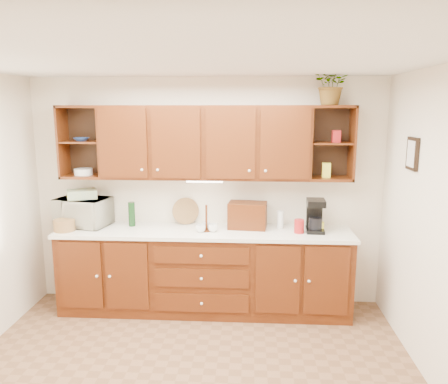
# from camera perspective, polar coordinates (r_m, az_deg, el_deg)

# --- Properties ---
(ceiling) EXTENTS (4.00, 4.00, 0.00)m
(ceiling) POSITION_cam_1_polar(r_m,az_deg,el_deg) (3.23, -5.69, 16.88)
(ceiling) COLOR white
(ceiling) RESTS_ON back_wall
(back_wall) EXTENTS (4.00, 0.00, 4.00)m
(back_wall) POSITION_cam_1_polar(r_m,az_deg,el_deg) (5.04, -2.28, -0.07)
(back_wall) COLOR #F0E3CA
(back_wall) RESTS_ON floor
(base_cabinets) EXTENTS (3.20, 0.60, 0.90)m
(base_cabinets) POSITION_cam_1_polar(r_m,az_deg,el_deg) (4.99, -2.55, -10.36)
(base_cabinets) COLOR #3C1606
(base_cabinets) RESTS_ON floor
(countertop) EXTENTS (3.24, 0.64, 0.04)m
(countertop) POSITION_cam_1_polar(r_m,az_deg,el_deg) (4.83, -2.61, -5.20)
(countertop) COLOR white
(countertop) RESTS_ON base_cabinets
(upper_cabinets) EXTENTS (3.20, 0.33, 0.80)m
(upper_cabinets) POSITION_cam_1_polar(r_m,az_deg,el_deg) (4.80, -2.41, 6.51)
(upper_cabinets) COLOR #3C1606
(upper_cabinets) RESTS_ON back_wall
(undercabinet_light) EXTENTS (0.40, 0.05, 0.02)m
(undercabinet_light) POSITION_cam_1_polar(r_m,az_deg,el_deg) (4.80, -2.55, 1.43)
(undercabinet_light) COLOR white
(undercabinet_light) RESTS_ON upper_cabinets
(framed_picture) EXTENTS (0.03, 0.24, 0.30)m
(framed_picture) POSITION_cam_1_polar(r_m,az_deg,el_deg) (4.36, 23.40, 4.61)
(framed_picture) COLOR black
(framed_picture) RESTS_ON right_wall
(wicker_basket) EXTENTS (0.25, 0.25, 0.13)m
(wicker_basket) POSITION_cam_1_polar(r_m,az_deg,el_deg) (5.08, -20.12, -4.09)
(wicker_basket) COLOR olive
(wicker_basket) RESTS_ON countertop
(microwave) EXTENTS (0.64, 0.50, 0.32)m
(microwave) POSITION_cam_1_polar(r_m,az_deg,el_deg) (5.22, -17.94, -2.49)
(microwave) COLOR beige
(microwave) RESTS_ON countertop
(towel_stack) EXTENTS (0.38, 0.34, 0.09)m
(towel_stack) POSITION_cam_1_polar(r_m,az_deg,el_deg) (5.18, -18.07, -0.27)
(towel_stack) COLOR #E7E16C
(towel_stack) RESTS_ON microwave
(wine_bottle) EXTENTS (0.08, 0.08, 0.28)m
(wine_bottle) POSITION_cam_1_polar(r_m,az_deg,el_deg) (5.06, -11.96, -2.85)
(wine_bottle) COLOR black
(wine_bottle) RESTS_ON countertop
(woven_tray) EXTENTS (0.32, 0.18, 0.30)m
(woven_tray) POSITION_cam_1_polar(r_m,az_deg,el_deg) (5.09, -5.01, -4.05)
(woven_tray) COLOR olive
(woven_tray) RESTS_ON countertop
(bread_box) EXTENTS (0.44, 0.30, 0.29)m
(bread_box) POSITION_cam_1_polar(r_m,az_deg,el_deg) (4.87, 3.09, -3.05)
(bread_box) COLOR #3C1606
(bread_box) RESTS_ON countertop
(mug_tree) EXTENTS (0.27, 0.26, 0.29)m
(mug_tree) POSITION_cam_1_polar(r_m,az_deg,el_deg) (4.78, -2.31, -4.58)
(mug_tree) COLOR #3C1606
(mug_tree) RESTS_ON countertop
(canister_red) EXTENTS (0.12, 0.12, 0.15)m
(canister_red) POSITION_cam_1_polar(r_m,az_deg,el_deg) (4.76, 9.79, -4.43)
(canister_red) COLOR maroon
(canister_red) RESTS_ON countertop
(canister_white) EXTENTS (0.09, 0.09, 0.20)m
(canister_white) POSITION_cam_1_polar(r_m,az_deg,el_deg) (4.91, 7.38, -3.59)
(canister_white) COLOR white
(canister_white) RESTS_ON countertop
(canister_yellow) EXTENTS (0.13, 0.13, 0.11)m
(canister_yellow) POSITION_cam_1_polar(r_m,az_deg,el_deg) (4.86, 12.35, -4.45)
(canister_yellow) COLOR yellow
(canister_yellow) RESTS_ON countertop
(coffee_maker) EXTENTS (0.20, 0.26, 0.36)m
(coffee_maker) POSITION_cam_1_polar(r_m,az_deg,el_deg) (4.83, 11.82, -3.08)
(coffee_maker) COLOR black
(coffee_maker) RESTS_ON countertop
(bowl_stack) EXTENTS (0.18, 0.18, 0.04)m
(bowl_stack) POSITION_cam_1_polar(r_m,az_deg,el_deg) (5.12, -18.13, 6.56)
(bowl_stack) COLOR navy
(bowl_stack) RESTS_ON upper_cabinets
(plate_stack) EXTENTS (0.22, 0.22, 0.07)m
(plate_stack) POSITION_cam_1_polar(r_m,az_deg,el_deg) (5.16, -17.89, 2.53)
(plate_stack) COLOR white
(plate_stack) RESTS_ON upper_cabinets
(pantry_box_yellow) EXTENTS (0.10, 0.08, 0.16)m
(pantry_box_yellow) POSITION_cam_1_polar(r_m,az_deg,el_deg) (4.85, 13.22, 2.79)
(pantry_box_yellow) COLOR yellow
(pantry_box_yellow) RESTS_ON upper_cabinets
(pantry_box_red) EXTENTS (0.09, 0.07, 0.13)m
(pantry_box_red) POSITION_cam_1_polar(r_m,az_deg,el_deg) (4.83, 14.44, 7.05)
(pantry_box_red) COLOR maroon
(pantry_box_red) RESTS_ON upper_cabinets
(potted_plant) EXTENTS (0.49, 0.46, 0.43)m
(potted_plant) POSITION_cam_1_polar(r_m,az_deg,el_deg) (4.80, 13.98, 13.53)
(potted_plant) COLOR #999999
(potted_plant) RESTS_ON upper_cabinets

